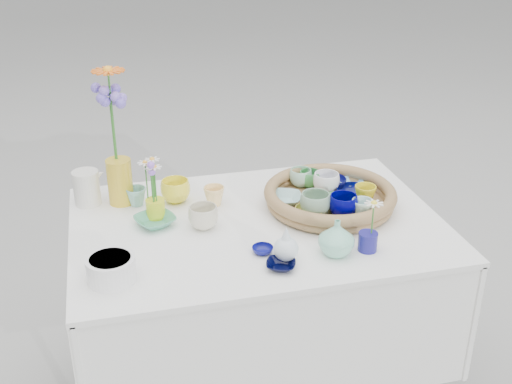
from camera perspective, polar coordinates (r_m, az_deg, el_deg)
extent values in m
imported|color=#0B0C4A|center=(2.42, 6.55, 0.76)|extent=(0.13, 0.13, 0.04)
imported|color=#03084C|center=(2.35, 8.57, -0.08)|extent=(0.15, 0.15, 0.04)
imported|color=gold|center=(2.31, 9.67, -0.27)|extent=(0.10, 0.10, 0.07)
imported|color=#3C8E4A|center=(2.29, 7.49, -0.93)|extent=(0.15, 0.15, 0.03)
imported|color=#7DA389|center=(2.20, 5.29, -1.12)|extent=(0.14, 0.14, 0.08)
imported|color=#92C2BF|center=(2.30, 2.50, -0.60)|extent=(0.16, 0.16, 0.03)
imported|color=#A1D3B7|center=(2.42, 3.99, 1.30)|extent=(0.10, 0.10, 0.07)
imported|color=white|center=(2.37, 6.26, 0.80)|extent=(0.11, 0.11, 0.08)
imported|color=#87C4F4|center=(2.45, 8.42, 0.79)|extent=(0.11, 0.11, 0.02)
imported|color=#010063|center=(2.21, 7.76, -1.23)|extent=(0.11, 0.11, 0.08)
imported|color=#DECF52|center=(2.20, 4.84, -1.80)|extent=(0.12, 0.12, 0.03)
imported|color=silver|center=(2.21, 9.42, -1.51)|extent=(0.09, 0.09, 0.07)
imported|color=#439F50|center=(2.42, 4.77, 1.18)|extent=(0.08, 0.08, 0.06)
imported|color=yellow|center=(2.35, -7.17, 0.09)|extent=(0.13, 0.13, 0.08)
imported|color=#FFD583|center=(2.31, -3.73, -0.35)|extent=(0.08, 0.08, 0.07)
imported|color=#4B9F7B|center=(2.21, -8.96, -2.56)|extent=(0.17, 0.17, 0.03)
imported|color=beige|center=(2.16, -4.70, -2.24)|extent=(0.13, 0.13, 0.08)
imported|color=navy|center=(2.02, 0.59, -5.17)|extent=(0.09, 0.09, 0.02)
imported|color=#7BBCAF|center=(2.35, -10.59, -0.40)|extent=(0.10, 0.10, 0.07)
imported|color=black|center=(1.95, 2.23, -6.52)|extent=(0.12, 0.12, 0.02)
imported|color=#82D2B2|center=(2.01, 7.17, -4.03)|extent=(0.14, 0.14, 0.12)
cylinder|color=navy|center=(2.06, 9.91, -4.36)|extent=(0.07, 0.07, 0.06)
cylinder|color=gold|center=(2.36, -12.00, 0.92)|extent=(0.12, 0.12, 0.17)
cylinder|color=yellow|center=(2.24, -8.92, -1.48)|extent=(0.07, 0.07, 0.07)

